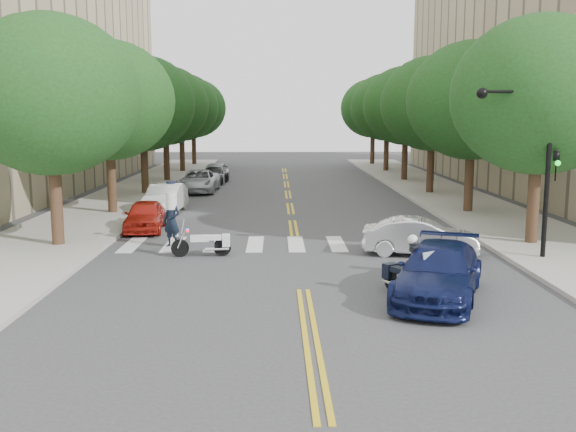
{
  "coord_description": "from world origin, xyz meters",
  "views": [
    {
      "loc": [
        -0.76,
        -17.39,
        4.82
      ],
      "look_at": [
        -0.33,
        5.13,
        1.3
      ],
      "focal_mm": 40.0,
      "sensor_mm": 36.0,
      "label": 1
    }
  ],
  "objects_px": {
    "convertible": "(420,237)",
    "sedan_blue": "(439,272)",
    "motorcycle_police": "(410,269)",
    "motorcycle_parked": "(206,243)",
    "officer_standing": "(172,221)"
  },
  "relations": [
    {
      "from": "motorcycle_police",
      "to": "sedan_blue",
      "type": "xyz_separation_m",
      "value": [
        0.71,
        -0.21,
        -0.04
      ]
    },
    {
      "from": "motorcycle_parked",
      "to": "convertible",
      "type": "relative_size",
      "value": 0.52
    },
    {
      "from": "officer_standing",
      "to": "sedan_blue",
      "type": "relative_size",
      "value": 0.4
    },
    {
      "from": "motorcycle_police",
      "to": "sedan_blue",
      "type": "height_order",
      "value": "motorcycle_police"
    },
    {
      "from": "officer_standing",
      "to": "sedan_blue",
      "type": "height_order",
      "value": "officer_standing"
    },
    {
      "from": "motorcycle_parked",
      "to": "convertible",
      "type": "bearing_deg",
      "value": -95.56
    },
    {
      "from": "motorcycle_parked",
      "to": "officer_standing",
      "type": "xyz_separation_m",
      "value": [
        -1.44,
        1.57,
        0.52
      ]
    },
    {
      "from": "convertible",
      "to": "motorcycle_police",
      "type": "bearing_deg",
      "value": 176.32
    },
    {
      "from": "convertible",
      "to": "officer_standing",
      "type": "bearing_deg",
      "value": 91.8
    },
    {
      "from": "motorcycle_parked",
      "to": "sedan_blue",
      "type": "bearing_deg",
      "value": -134.38
    },
    {
      "from": "motorcycle_police",
      "to": "convertible",
      "type": "bearing_deg",
      "value": -137.68
    },
    {
      "from": "convertible",
      "to": "sedan_blue",
      "type": "height_order",
      "value": "sedan_blue"
    },
    {
      "from": "motorcycle_police",
      "to": "motorcycle_parked",
      "type": "relative_size",
      "value": 0.91
    },
    {
      "from": "officer_standing",
      "to": "sedan_blue",
      "type": "distance_m",
      "value": 10.72
    },
    {
      "from": "motorcycle_parked",
      "to": "sedan_blue",
      "type": "xyz_separation_m",
      "value": [
        6.73,
        -5.36,
        0.26
      ]
    }
  ]
}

